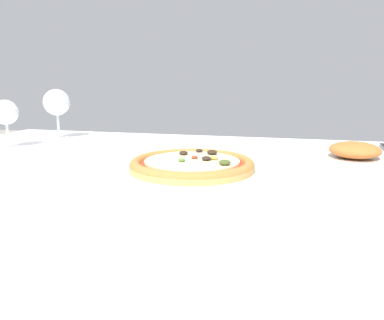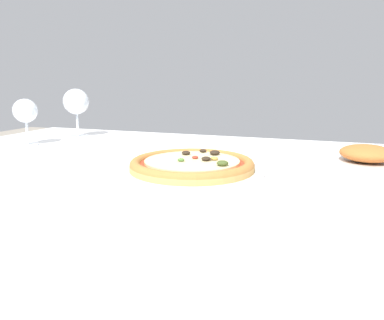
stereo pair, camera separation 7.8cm
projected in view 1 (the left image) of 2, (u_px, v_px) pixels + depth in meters
name	position (u px, v px, depth m)	size (l,w,h in m)	color
dining_table	(163.00, 201.00, 0.84)	(1.47, 1.06, 0.70)	brown
pizza_plate	(192.00, 166.00, 0.79)	(0.30, 0.30, 0.04)	white
wine_glass_far_left	(5.00, 114.00, 1.06)	(0.07, 0.07, 0.14)	silver
wine_glass_far_right	(57.00, 104.00, 1.23)	(0.09, 0.09, 0.17)	silver
side_plate	(355.00, 154.00, 0.90)	(0.21, 0.21, 0.05)	white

